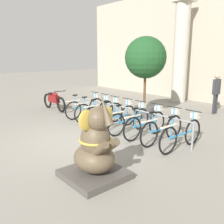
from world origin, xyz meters
TOP-DOWN VIEW (x-y plane):
  - ground_plane at (0.00, 0.00)m, footprint 60.00×60.00m
  - building_facade at (0.00, 8.60)m, footprint 20.00×0.20m
  - column_left at (-1.73, 7.60)m, footprint 0.94×0.94m
  - bike_rack at (0.17, 1.95)m, footprint 5.09×0.05m
  - bicycle_0 at (-2.07, 1.87)m, footprint 0.48×1.82m
  - bicycle_1 at (-1.43, 1.87)m, footprint 0.48×1.82m
  - bicycle_2 at (-0.79, 1.80)m, footprint 0.48×1.82m
  - bicycle_3 at (-0.15, 1.83)m, footprint 0.48×1.82m
  - bicycle_4 at (0.49, 1.81)m, footprint 0.48×1.82m
  - bicycle_5 at (1.13, 1.86)m, footprint 0.48×1.82m
  - bicycle_6 at (1.78, 1.86)m, footprint 0.48×1.82m
  - bicycle_7 at (2.42, 1.84)m, footprint 0.48×1.82m
  - elephant_statue at (2.24, -0.86)m, footprint 1.16×1.16m
  - motorcycle at (-4.14, 1.57)m, footprint 1.96×0.55m
  - person_pedestrian at (0.94, 6.42)m, footprint 0.23×0.47m
  - potted_tree at (-0.67, 3.76)m, footprint 1.61×1.61m

SIDE VIEW (x-z plane):
  - ground_plane at x=0.00m, z-range 0.00..0.00m
  - bicycle_0 at x=-2.07m, z-range -0.07..0.91m
  - bicycle_1 at x=-1.43m, z-range -0.07..0.91m
  - bicycle_2 at x=-0.79m, z-range -0.07..0.91m
  - bicycle_3 at x=-0.15m, z-range -0.07..0.91m
  - bicycle_4 at x=0.49m, z-range -0.07..0.91m
  - bicycle_5 at x=1.13m, z-range -0.07..0.91m
  - bicycle_6 at x=1.78m, z-range -0.07..0.91m
  - bicycle_7 at x=2.42m, z-range -0.07..0.91m
  - motorcycle at x=-4.14m, z-range -0.01..0.92m
  - elephant_statue at x=2.24m, z-range -0.29..1.48m
  - bike_rack at x=0.17m, z-range 0.25..1.02m
  - person_pedestrian at x=0.94m, z-range 0.17..1.88m
  - potted_tree at x=-0.67m, z-range 0.65..3.80m
  - column_left at x=-1.73m, z-range 0.04..5.20m
  - building_facade at x=0.00m, z-range 0.00..6.00m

